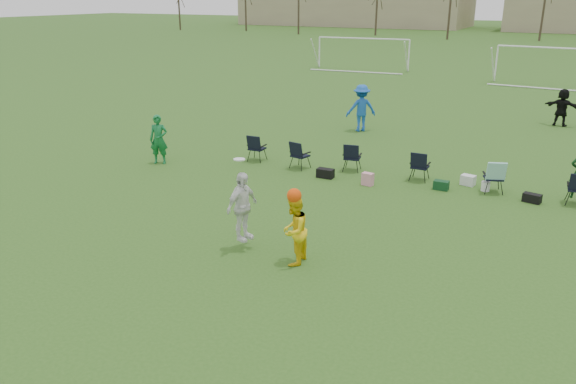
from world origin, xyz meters
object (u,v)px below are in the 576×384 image
Objects in this scene: center_contest at (270,218)px; goal_mid at (556,56)px; goal_left at (363,45)px; fielder_black at (562,107)px; fielder_blue at (361,108)px; fielder_green_near at (159,139)px.

center_contest is 31.20m from goal_mid.
goal_left is 14.14m from goal_mid.
fielder_black is 0.23× the size of goal_mid.
goal_left is at bearing -34.92° from fielder_black.
fielder_black is at bearing 176.68° from fielder_blue.
goal_left reaches higher than center_contest.
center_contest is (2.63, -12.81, -0.07)m from fielder_blue.
goal_mid is at bearing -13.13° from goal_left.
center_contest reaches higher than fielder_black.
goal_mid reaches higher than fielder_black.
fielder_black is at bearing 22.38° from fielder_green_near.
fielder_green_near is at bearing -89.11° from goal_left.
center_contest is at bearing -58.35° from fielder_green_near.
fielder_green_near is 8.61m from center_contest.
fielder_green_near is at bearing -108.96° from goal_mid.
goal_mid is at bearing 42.26° from fielder_green_near.
goal_left is at bearing -106.86° from fielder_blue.
fielder_green_near is 0.24× the size of goal_mid.
fielder_green_near is 1.03× the size of fielder_black.
fielder_green_near is at bearing 56.76° from fielder_black.
goal_mid is (11.09, 26.18, 1.05)m from fielder_green_near.
fielder_blue is at bearing -74.69° from goal_left.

